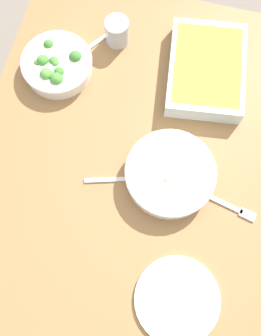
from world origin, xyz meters
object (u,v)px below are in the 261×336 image
(stew_bowl, at_px, (170,174))
(side_plate, at_px, (177,300))
(baking_dish, at_px, (206,69))
(broccoli_bowl, at_px, (57,65))
(fork_on_table, at_px, (230,206))
(drink_cup, at_px, (117,33))
(spoon_by_stew, at_px, (125,179))
(spoon_by_broccoli, at_px, (85,50))

(stew_bowl, relative_size, side_plate, 1.13)
(baking_dish, bearing_deg, stew_bowl, -5.89)
(stew_bowl, relative_size, broccoli_bowl, 1.17)
(baking_dish, distance_m, fork_on_table, 0.41)
(broccoli_bowl, distance_m, drink_cup, 0.21)
(drink_cup, distance_m, spoon_by_stew, 0.45)
(stew_bowl, distance_m, fork_on_table, 0.19)
(broccoli_bowl, xyz_separation_m, side_plate, (0.56, 0.49, -0.02))
(side_plate, xyz_separation_m, spoon_by_stew, (-0.28, -0.21, -0.00))
(broccoli_bowl, xyz_separation_m, fork_on_table, (0.29, 0.58, -0.03))
(broccoli_bowl, height_order, spoon_by_stew, broccoli_bowl)
(side_plate, bearing_deg, drink_cup, -154.28)
(baking_dish, height_order, side_plate, baking_dish)
(drink_cup, height_order, spoon_by_stew, drink_cup)
(drink_cup, bearing_deg, baking_dish, 78.94)
(stew_bowl, xyz_separation_m, spoon_by_stew, (0.03, -0.12, -0.03))
(stew_bowl, height_order, baking_dish, same)
(broccoli_bowl, relative_size, baking_dish, 0.65)
(broccoli_bowl, bearing_deg, side_plate, 40.95)
(stew_bowl, bearing_deg, spoon_by_stew, -73.63)
(fork_on_table, bearing_deg, spoon_by_broccoli, -125.86)
(broccoli_bowl, distance_m, fork_on_table, 0.65)
(stew_bowl, bearing_deg, baking_dish, 174.11)
(stew_bowl, height_order, fork_on_table, stew_bowl)
(broccoli_bowl, bearing_deg, spoon_by_stew, 44.58)
(stew_bowl, distance_m, spoon_by_stew, 0.13)
(drink_cup, bearing_deg, broccoli_bowl, -45.28)
(stew_bowl, xyz_separation_m, broccoli_bowl, (-0.25, -0.40, -0.00))
(stew_bowl, bearing_deg, fork_on_table, 77.27)
(spoon_by_broccoli, relative_size, fork_on_table, 0.86)
(stew_bowl, height_order, spoon_by_stew, stew_bowl)
(side_plate, distance_m, fork_on_table, 0.29)
(broccoli_bowl, height_order, drink_cup, drink_cup)
(drink_cup, xyz_separation_m, fork_on_table, (0.44, 0.43, -0.04))
(drink_cup, bearing_deg, fork_on_table, 44.57)
(spoon_by_broccoli, bearing_deg, broccoli_bowl, -35.77)
(broccoli_bowl, relative_size, spoon_by_stew, 1.22)
(broccoli_bowl, relative_size, spoon_by_broccoli, 1.39)
(baking_dish, bearing_deg, side_plate, 4.82)
(broccoli_bowl, bearing_deg, baking_dish, 101.70)
(baking_dish, height_order, spoon_by_stew, baking_dish)
(spoon_by_stew, bearing_deg, fork_on_table, 88.86)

